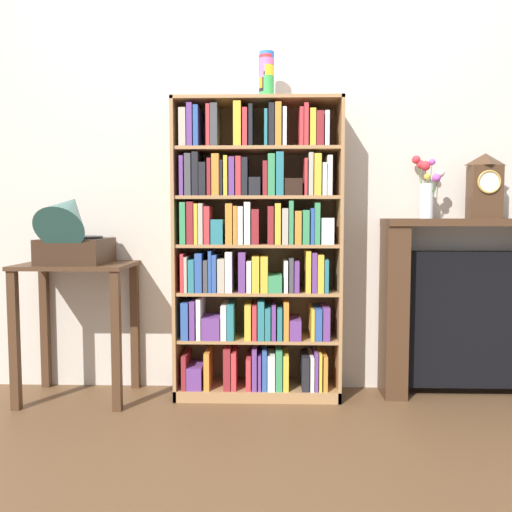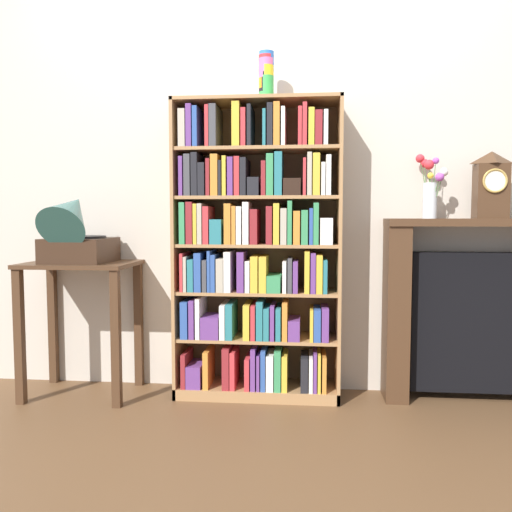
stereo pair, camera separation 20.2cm
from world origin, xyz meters
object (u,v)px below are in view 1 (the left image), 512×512
at_px(mantel_clock, 485,186).
at_px(side_table_left, 77,299).
at_px(bookshelf, 255,255).
at_px(fireplace_mantel, 477,309).
at_px(cup_stack, 266,76).
at_px(flower_vase, 427,189).
at_px(gramophone, 72,231).

bearing_deg(mantel_clock, side_table_left, -177.59).
bearing_deg(bookshelf, fireplace_mantel, 2.26).
bearing_deg(cup_stack, fireplace_mantel, 2.70).
height_order(cup_stack, flower_vase, cup_stack).
xyz_separation_m(gramophone, fireplace_mantel, (2.19, 0.17, -0.43)).
xyz_separation_m(cup_stack, fireplace_mantel, (1.17, 0.06, -1.26)).
relative_size(fireplace_mantel, flower_vase, 3.02).
height_order(bookshelf, side_table_left, bookshelf).
height_order(cup_stack, fireplace_mantel, cup_stack).
distance_m(fireplace_mantel, flower_vase, 0.72).
bearing_deg(fireplace_mantel, mantel_clock, -64.21).
height_order(bookshelf, cup_stack, cup_stack).
bearing_deg(side_table_left, mantel_clock, 2.41).
xyz_separation_m(gramophone, mantel_clock, (2.20, 0.15, 0.24)).
distance_m(side_table_left, flower_vase, 1.99).
xyz_separation_m(cup_stack, side_table_left, (-1.02, -0.06, -1.19)).
xyz_separation_m(gramophone, flower_vase, (1.90, 0.16, 0.23)).
height_order(gramophone, flower_vase, flower_vase).
relative_size(bookshelf, flower_vase, 4.66).
relative_size(bookshelf, gramophone, 3.39).
bearing_deg(side_table_left, fireplace_mantel, 3.00).
distance_m(cup_stack, flower_vase, 1.06).
height_order(cup_stack, mantel_clock, cup_stack).
bearing_deg(fireplace_mantel, cup_stack, -177.30).
height_order(side_table_left, mantel_clock, mantel_clock).
bearing_deg(bookshelf, cup_stack, -6.03).
height_order(side_table_left, gramophone, gramophone).
bearing_deg(side_table_left, gramophone, -90.00).
height_order(side_table_left, fireplace_mantel, fireplace_mantel).
relative_size(gramophone, mantel_clock, 1.36).
distance_m(bookshelf, side_table_left, 0.99).
height_order(gramophone, fireplace_mantel, gramophone).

